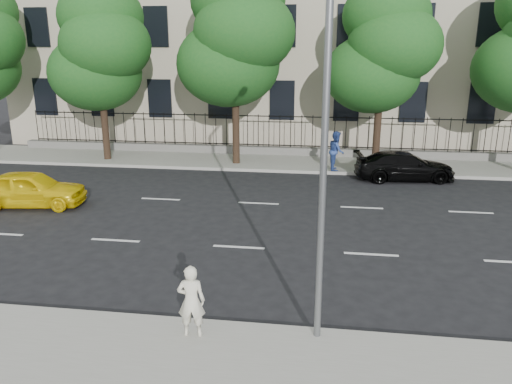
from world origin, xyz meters
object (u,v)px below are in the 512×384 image
(black_sedan, at_px, (404,166))
(woman_near, at_px, (191,301))
(street_light, at_px, (326,90))
(yellow_taxi, at_px, (30,189))

(black_sedan, distance_m, woman_near, 15.47)
(street_light, xyz_separation_m, woman_near, (-2.58, -0.88, -4.21))
(street_light, distance_m, woman_near, 5.02)
(yellow_taxi, bearing_deg, street_light, -130.71)
(street_light, bearing_deg, yellow_taxi, 147.16)
(black_sedan, bearing_deg, woman_near, 149.21)
(street_light, distance_m, yellow_taxi, 13.97)
(yellow_taxi, xyz_separation_m, woman_near, (8.54, -8.06, 0.24))
(yellow_taxi, xyz_separation_m, black_sedan, (14.80, 6.08, -0.04))
(woman_near, bearing_deg, street_light, -168.58)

